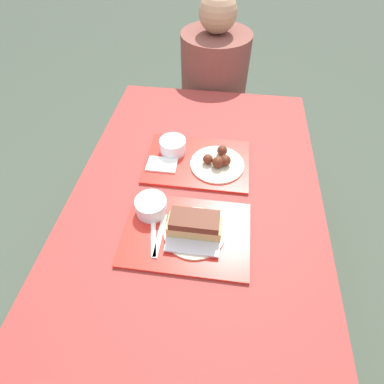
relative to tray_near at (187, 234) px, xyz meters
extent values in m
plane|color=#424C3D|center=(0.01, 0.17, -0.78)|extent=(12.00, 12.00, 0.00)
cube|color=maroon|center=(0.01, 0.17, -0.03)|extent=(0.93, 1.48, 0.04)
cylinder|color=maroon|center=(-0.40, 0.83, -0.41)|extent=(0.07, 0.07, 0.73)
cylinder|color=maroon|center=(0.42, 0.83, -0.41)|extent=(0.07, 0.07, 0.73)
cube|color=maroon|center=(0.01, 1.13, -0.36)|extent=(0.89, 0.28, 0.04)
cylinder|color=maroon|center=(-0.38, 1.13, -0.58)|extent=(0.06, 0.06, 0.40)
cylinder|color=maroon|center=(0.39, 1.13, -0.58)|extent=(0.06, 0.06, 0.40)
cube|color=red|center=(0.00, 0.00, 0.00)|extent=(0.42, 0.30, 0.01)
cube|color=red|center=(-0.01, 0.35, 0.00)|extent=(0.42, 0.30, 0.01)
cylinder|color=silver|center=(-0.13, 0.07, 0.04)|extent=(0.11, 0.11, 0.06)
cylinder|color=beige|center=(-0.13, 0.07, 0.06)|extent=(0.10, 0.10, 0.01)
cylinder|color=beige|center=(0.03, 0.00, 0.01)|extent=(0.21, 0.21, 0.01)
cube|color=silver|center=(0.03, 0.00, 0.02)|extent=(0.17, 0.17, 0.01)
cube|color=tan|center=(0.03, 0.00, 0.04)|extent=(0.17, 0.07, 0.04)
cube|color=#562819|center=(0.03, 0.00, 0.08)|extent=(0.16, 0.08, 0.03)
cube|color=white|center=(-0.11, -0.02, 0.01)|extent=(0.05, 0.17, 0.00)
cube|color=white|center=(-0.09, -0.02, 0.01)|extent=(0.02, 0.17, 0.00)
cube|color=teal|center=(0.00, 0.07, 0.01)|extent=(0.04, 0.03, 0.01)
cylinder|color=silver|center=(-0.12, 0.40, 0.04)|extent=(0.11, 0.11, 0.06)
cylinder|color=beige|center=(-0.12, 0.40, 0.06)|extent=(0.10, 0.10, 0.01)
cylinder|color=beige|center=(0.08, 0.34, 0.01)|extent=(0.22, 0.22, 0.01)
sphere|color=#562314|center=(0.11, 0.34, 0.04)|extent=(0.04, 0.04, 0.04)
sphere|color=#562314|center=(0.09, 0.40, 0.03)|extent=(0.04, 0.04, 0.04)
sphere|color=#562314|center=(0.04, 0.34, 0.03)|extent=(0.04, 0.04, 0.04)
sphere|color=#562314|center=(0.08, 0.32, 0.04)|extent=(0.05, 0.05, 0.05)
cube|color=white|center=(-0.15, 0.31, 0.01)|extent=(0.12, 0.08, 0.01)
cylinder|color=brown|center=(0.00, 1.13, -0.07)|extent=(0.39, 0.39, 0.55)
sphere|color=tan|center=(0.00, 1.13, 0.30)|extent=(0.20, 0.20, 0.20)
camera|label=1|loc=(0.09, -0.54, 0.85)|focal=28.00mm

